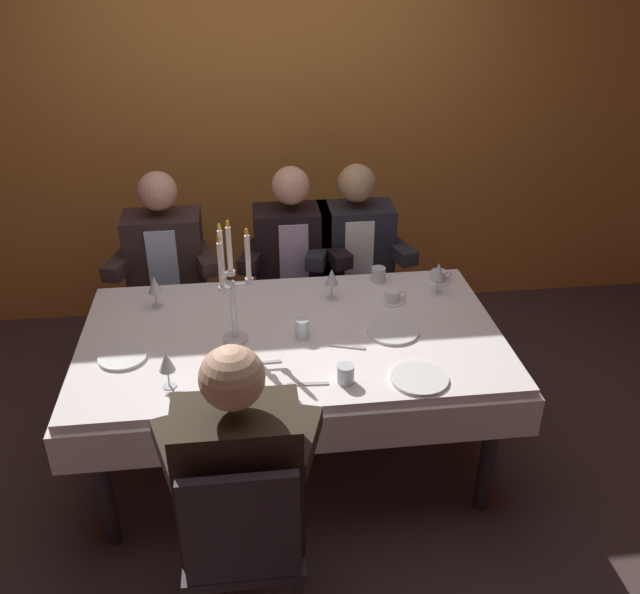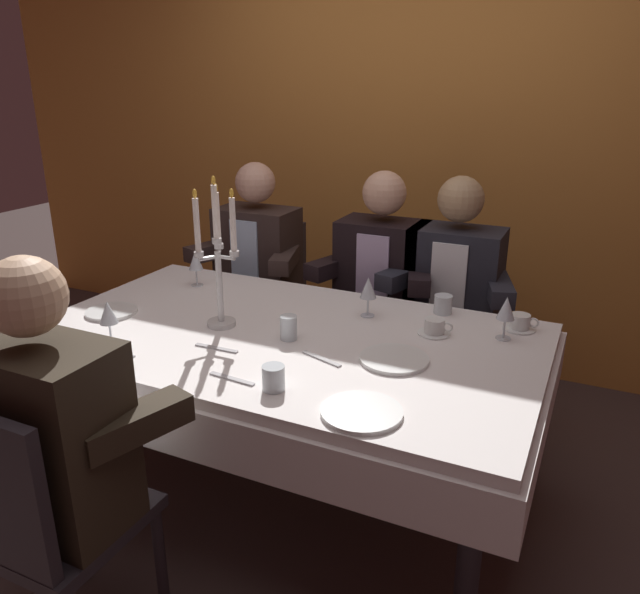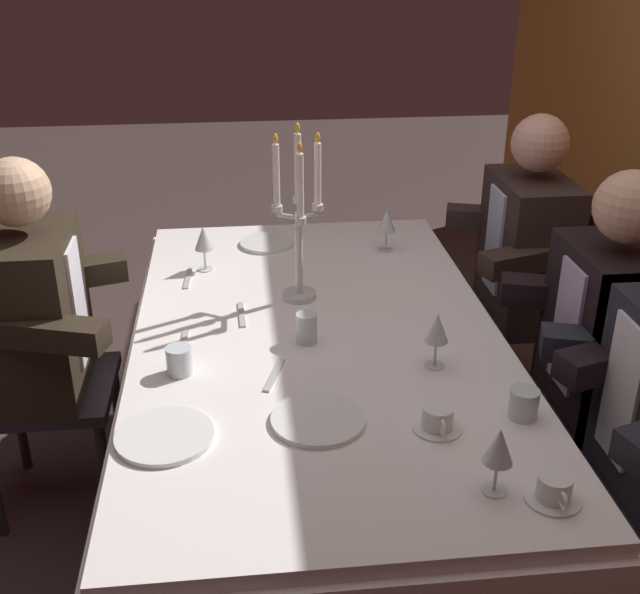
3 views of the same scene
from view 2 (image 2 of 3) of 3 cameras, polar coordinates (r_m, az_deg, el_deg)
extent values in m
plane|color=#413230|center=(2.71, -3.11, -17.89)|extent=(12.00, 12.00, 0.00)
cube|color=#CA7D35|center=(3.70, 9.17, 14.81)|extent=(6.00, 0.12, 2.70)
cube|color=white|center=(2.34, -3.43, -3.81)|extent=(1.90, 1.10, 0.04)
cube|color=white|center=(2.39, -3.38, -6.23)|extent=(1.94, 1.14, 0.18)
cylinder|color=#2A252A|center=(2.70, -23.88, -10.99)|extent=(0.07, 0.07, 0.70)
cylinder|color=#2A252A|center=(1.96, 13.63, -22.67)|extent=(0.07, 0.07, 0.70)
cylinder|color=#2A252A|center=(3.25, -12.61, -4.45)|extent=(0.07, 0.07, 0.70)
cylinder|color=#2A252A|center=(2.66, 17.69, -10.67)|extent=(0.07, 0.07, 0.70)
cylinder|color=silver|center=(2.43, -9.11, -2.40)|extent=(0.11, 0.11, 0.02)
cylinder|color=silver|center=(2.38, -9.30, 0.95)|extent=(0.02, 0.02, 0.28)
cylinder|color=silver|center=(2.32, -9.54, 5.16)|extent=(0.04, 0.04, 0.02)
cylinder|color=white|center=(2.30, -9.70, 7.77)|extent=(0.02, 0.02, 0.20)
ellipsoid|color=yellow|center=(2.28, -9.87, 10.61)|extent=(0.02, 0.02, 0.03)
cylinder|color=silver|center=(2.32, -8.70, 3.63)|extent=(0.08, 0.01, 0.01)
cylinder|color=silver|center=(2.29, -7.94, 4.01)|extent=(0.04, 0.04, 0.02)
cylinder|color=white|center=(2.27, -8.07, 6.65)|extent=(0.02, 0.02, 0.20)
ellipsoid|color=yellow|center=(2.24, -8.21, 9.52)|extent=(0.02, 0.02, 0.03)
cylinder|color=silver|center=(2.38, -9.40, 3.98)|extent=(0.05, 0.07, 0.01)
cylinder|color=silver|center=(2.41, -9.36, 4.68)|extent=(0.04, 0.04, 0.02)
cylinder|color=white|center=(2.38, -9.50, 7.20)|extent=(0.02, 0.02, 0.20)
ellipsoid|color=yellow|center=(2.36, -9.66, 9.94)|extent=(0.02, 0.02, 0.03)
cylinder|color=silver|center=(2.33, -10.29, 3.58)|extent=(0.05, 0.07, 0.01)
cylinder|color=silver|center=(2.31, -11.17, 3.90)|extent=(0.04, 0.04, 0.02)
cylinder|color=white|center=(2.28, -11.35, 6.52)|extent=(0.02, 0.02, 0.20)
ellipsoid|color=yellow|center=(2.26, -11.55, 9.37)|extent=(0.02, 0.02, 0.03)
cylinder|color=white|center=(2.66, -18.77, -1.29)|extent=(0.21, 0.21, 0.01)
cylinder|color=white|center=(1.80, 3.88, -10.59)|extent=(0.24, 0.24, 0.01)
cylinder|color=white|center=(2.12, 6.89, -5.73)|extent=(0.24, 0.24, 0.01)
cylinder|color=silver|center=(2.38, 16.61, -3.67)|extent=(0.06, 0.06, 0.00)
cylinder|color=silver|center=(2.37, 16.70, -2.79)|extent=(0.01, 0.01, 0.07)
cone|color=silver|center=(2.34, 16.89, -0.98)|extent=(0.07, 0.07, 0.08)
cylinder|color=maroon|center=(2.35, 16.84, -1.54)|extent=(0.04, 0.04, 0.03)
cylinder|color=silver|center=(2.37, -18.75, -4.02)|extent=(0.06, 0.06, 0.00)
cylinder|color=silver|center=(2.36, -18.85, -3.14)|extent=(0.01, 0.01, 0.07)
cone|color=silver|center=(2.33, -19.07, -1.32)|extent=(0.07, 0.07, 0.08)
cylinder|color=#E0D172|center=(2.34, -19.00, -1.88)|extent=(0.04, 0.04, 0.03)
cylinder|color=silver|center=(2.91, -11.31, 1.09)|extent=(0.06, 0.06, 0.00)
cylinder|color=silver|center=(2.90, -11.37, 1.83)|extent=(0.01, 0.01, 0.07)
cone|color=silver|center=(2.88, -11.47, 3.35)|extent=(0.07, 0.07, 0.08)
cylinder|color=maroon|center=(2.88, -11.44, 2.88)|extent=(0.04, 0.04, 0.03)
cylinder|color=silver|center=(2.50, 4.43, -1.72)|extent=(0.06, 0.06, 0.00)
cylinder|color=silver|center=(2.49, 4.45, -0.87)|extent=(0.01, 0.01, 0.07)
cone|color=silver|center=(2.46, 4.50, 0.87)|extent=(0.07, 0.07, 0.08)
cylinder|color=#E0D172|center=(2.47, 4.48, 0.33)|extent=(0.04, 0.04, 0.03)
cylinder|color=silver|center=(1.92, -4.34, -7.48)|extent=(0.07, 0.07, 0.08)
cylinder|color=silver|center=(2.26, -2.93, -2.85)|extent=(0.06, 0.06, 0.09)
cylinder|color=silver|center=(2.56, 11.34, -0.68)|extent=(0.07, 0.07, 0.08)
cylinder|color=white|center=(2.48, 17.97, -2.80)|extent=(0.12, 0.12, 0.01)
cylinder|color=white|center=(2.47, 18.04, -2.15)|extent=(0.08, 0.08, 0.05)
torus|color=white|center=(2.47, 19.19, -2.26)|extent=(0.04, 0.01, 0.04)
cylinder|color=white|center=(2.36, 10.52, -3.32)|extent=(0.12, 0.12, 0.01)
cylinder|color=white|center=(2.35, 10.57, -2.63)|extent=(0.08, 0.08, 0.05)
torus|color=white|center=(2.34, 11.75, -2.76)|extent=(0.04, 0.01, 0.04)
cube|color=#B7B7BC|center=(2.12, 0.15, -5.74)|extent=(0.17, 0.07, 0.01)
cube|color=#B7B7BC|center=(2.23, -9.58, -4.70)|extent=(0.17, 0.02, 0.01)
cube|color=#B7B7BC|center=(2.01, -8.16, -7.51)|extent=(0.17, 0.03, 0.01)
cube|color=#B7B7BC|center=(2.28, -18.41, -4.87)|extent=(0.17, 0.03, 0.01)
cylinder|color=#2A252A|center=(3.49, -9.55, -4.98)|extent=(0.04, 0.04, 0.42)
cylinder|color=#2A252A|center=(3.31, -4.38, -6.16)|extent=(0.04, 0.04, 0.42)
cylinder|color=#2A252A|center=(3.76, -6.46, -2.94)|extent=(0.04, 0.04, 0.42)
cylinder|color=#2A252A|center=(3.60, -1.55, -3.90)|extent=(0.04, 0.04, 0.42)
cube|color=#2A252A|center=(3.45, -5.61, -0.96)|extent=(0.42, 0.42, 0.04)
cube|color=#2A252A|center=(3.53, -4.17, 3.68)|extent=(0.38, 0.04, 0.44)
cube|color=#312421|center=(3.36, -5.77, 3.68)|extent=(0.42, 0.26, 0.54)
cube|color=silver|center=(3.24, -7.02, 3.58)|extent=(0.16, 0.01, 0.40)
sphere|color=#D6A087|center=(3.27, -6.02, 10.51)|extent=(0.21, 0.21, 0.21)
cube|color=#312421|center=(3.38, -9.88, 4.31)|extent=(0.19, 0.34, 0.08)
cube|color=#312421|center=(3.16, -3.29, 3.46)|extent=(0.19, 0.34, 0.08)
cylinder|color=#2A252A|center=(2.17, -14.55, -22.74)|extent=(0.04, 0.04, 0.42)
cylinder|color=#2A252A|center=(2.38, -21.69, -19.35)|extent=(0.04, 0.04, 0.42)
cube|color=#2A252A|center=(2.04, -22.65, -18.68)|extent=(0.42, 0.42, 0.04)
cube|color=#2E251A|center=(1.88, -23.83, -11.66)|extent=(0.42, 0.26, 0.54)
cube|color=white|center=(1.94, -20.98, -9.20)|extent=(0.16, 0.01, 0.40)
sphere|color=#DBAF8A|center=(1.71, -25.68, 0.05)|extent=(0.21, 0.21, 0.21)
cube|color=#2E251A|center=(1.77, -16.76, -11.16)|extent=(0.19, 0.34, 0.08)
cube|color=#2E251A|center=(2.07, -26.02, -7.76)|extent=(0.19, 0.34, 0.08)
cylinder|color=#2A252A|center=(3.17, 1.19, -7.36)|extent=(0.04, 0.04, 0.42)
cylinder|color=#2A252A|center=(3.06, 7.43, -8.62)|extent=(0.04, 0.04, 0.42)
cylinder|color=#2A252A|center=(3.47, 3.64, -4.89)|extent=(0.04, 0.04, 0.42)
cylinder|color=#2A252A|center=(3.37, 9.36, -5.93)|extent=(0.04, 0.04, 0.42)
cube|color=#2A252A|center=(3.16, 5.54, -2.91)|extent=(0.42, 0.42, 0.04)
cube|color=#2A252A|center=(3.25, 6.83, 2.18)|extent=(0.38, 0.04, 0.44)
cube|color=black|center=(3.06, 5.72, 2.10)|extent=(0.42, 0.26, 0.54)
cube|color=#BBA5CD|center=(2.93, 4.84, 1.94)|extent=(0.16, 0.01, 0.40)
sphere|color=#D7A385|center=(2.97, 5.98, 9.57)|extent=(0.21, 0.21, 0.21)
cube|color=black|center=(3.04, 1.20, 2.85)|extent=(0.19, 0.34, 0.08)
cube|color=black|center=(2.90, 9.16, 1.73)|extent=(0.19, 0.34, 0.08)
cylinder|color=#2A252A|center=(3.06, 7.50, -8.63)|extent=(0.04, 0.04, 0.42)
cylinder|color=#2A252A|center=(2.99, 14.17, -9.86)|extent=(0.04, 0.04, 0.42)
cylinder|color=#2A252A|center=(3.37, 9.43, -5.94)|extent=(0.04, 0.04, 0.42)
cylinder|color=#2A252A|center=(3.30, 15.47, -6.97)|extent=(0.04, 0.04, 0.42)
cube|color=#2A252A|center=(3.07, 11.94, -3.98)|extent=(0.42, 0.42, 0.04)
cube|color=#2A252A|center=(3.16, 13.08, 1.28)|extent=(0.38, 0.04, 0.44)
cube|color=#21212A|center=(2.97, 12.34, 1.15)|extent=(0.42, 0.26, 0.54)
cube|color=white|center=(2.84, 11.74, 0.94)|extent=(0.16, 0.01, 0.40)
sphere|color=tan|center=(2.87, 12.93, 8.83)|extent=(0.21, 0.21, 0.21)
cube|color=#21212A|center=(2.92, 7.74, 1.93)|extent=(0.19, 0.34, 0.08)
cube|color=#21212A|center=(2.83, 16.24, 0.70)|extent=(0.19, 0.34, 0.08)
camera|label=1|loc=(1.60, -104.68, 22.44)|focal=37.94mm
camera|label=3|loc=(1.96, 60.72, 16.39)|focal=44.12mm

